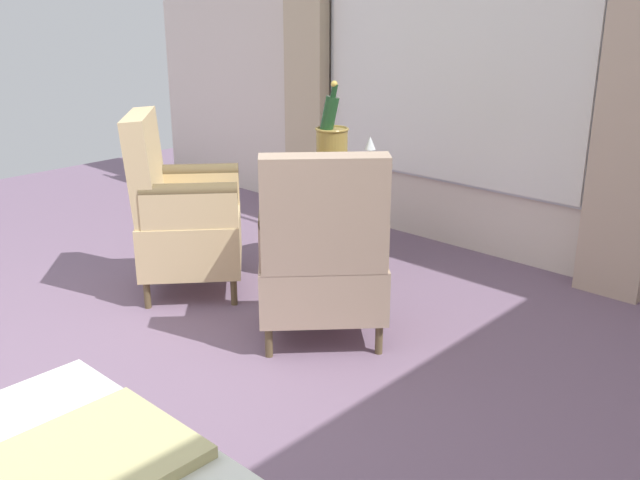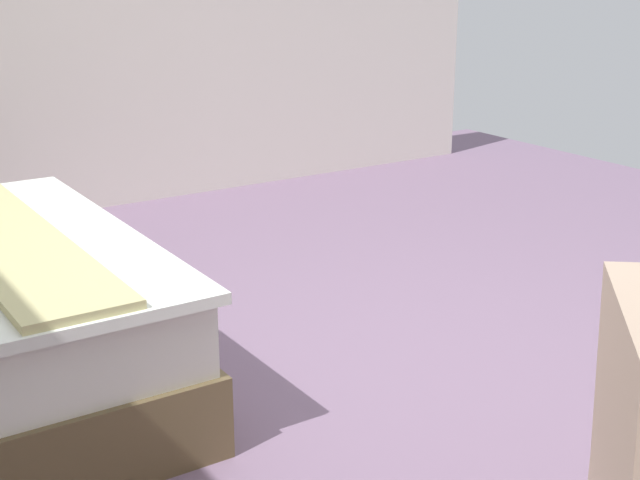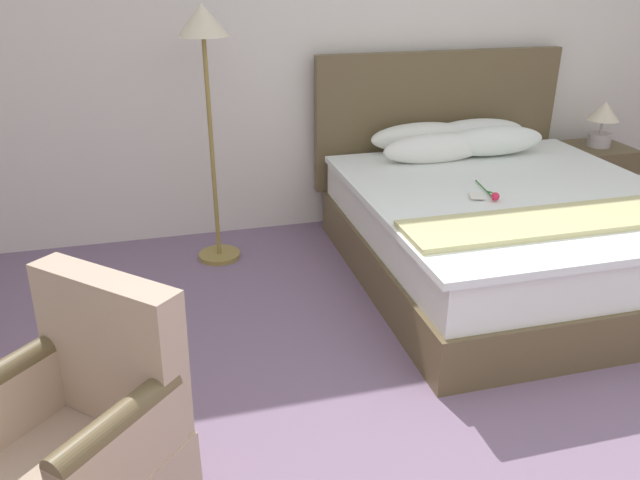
% 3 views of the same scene
% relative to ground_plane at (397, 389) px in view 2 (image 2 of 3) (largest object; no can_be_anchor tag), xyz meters
% --- Properties ---
extents(ground_plane, '(7.77, 7.77, 0.00)m').
position_rel_ground_plane_xyz_m(ground_plane, '(0.00, 0.00, 0.00)').
color(ground_plane, slate).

